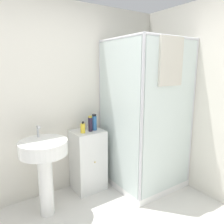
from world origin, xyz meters
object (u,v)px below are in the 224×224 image
object	(u,v)px
shampoo_bottle_tall_black	(90,124)
lotion_bottle_white	(84,126)
shampoo_bottle_blue	(94,122)
soap_dispenser	(83,128)
sink	(44,160)

from	to	relation	value
shampoo_bottle_tall_black	lotion_bottle_white	xyz separation A→B (m)	(-0.03, 0.12, -0.05)
shampoo_bottle_tall_black	shampoo_bottle_blue	world-z (taller)	shampoo_bottle_blue
soap_dispenser	shampoo_bottle_tall_black	xyz separation A→B (m)	(0.12, 0.02, 0.04)
soap_dispenser	shampoo_bottle_tall_black	bearing A→B (deg)	7.66
sink	shampoo_bottle_tall_black	size ratio (longest dim) A/B	4.90
shampoo_bottle_blue	lotion_bottle_white	distance (m)	0.15
shampoo_bottle_tall_black	lotion_bottle_white	bearing A→B (deg)	101.75
sink	shampoo_bottle_blue	size ratio (longest dim) A/B	4.70
shampoo_bottle_tall_black	lotion_bottle_white	distance (m)	0.14
soap_dispenser	shampoo_bottle_blue	size ratio (longest dim) A/B	0.71
sink	lotion_bottle_white	bearing A→B (deg)	25.36
sink	soap_dispenser	xyz separation A→B (m)	(0.56, 0.17, 0.23)
shampoo_bottle_blue	sink	bearing A→B (deg)	-164.56
sink	shampoo_bottle_blue	bearing A→B (deg)	15.44
soap_dispenser	lotion_bottle_white	bearing A→B (deg)	56.26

